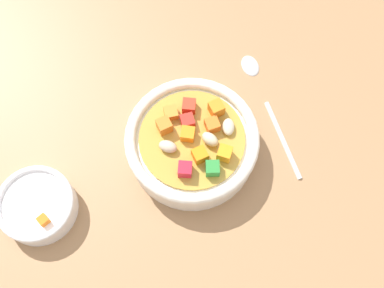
{
  "coord_description": "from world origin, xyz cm",
  "views": [
    {
      "loc": [
        -18.73,
        -10.85,
        57.72
      ],
      "look_at": [
        0.0,
        0.0,
        2.14
      ],
      "focal_mm": 45.73,
      "sensor_mm": 36.0,
      "label": 1
    }
  ],
  "objects": [
    {
      "name": "ground_plane",
      "position": [
        0.0,
        0.0,
        -1.0
      ],
      "size": [
        140.0,
        140.0,
        2.0
      ],
      "primitive_type": "cube",
      "color": "#9E754F"
    },
    {
      "name": "soup_bowl_main",
      "position": [
        0.01,
        -0.02,
        2.56
      ],
      "size": [
        16.14,
        16.14,
        5.81
      ],
      "color": "white",
      "rests_on": "ground_plane"
    },
    {
      "name": "spoon",
      "position": [
        11.41,
        -4.25,
        0.39
      ],
      "size": [
        13.26,
        14.93,
        0.88
      ],
      "rotation": [
        0.0,
        0.0,
        7.14
      ],
      "color": "silver",
      "rests_on": "ground_plane"
    },
    {
      "name": "side_bowl_small",
      "position": [
        -15.68,
        11.95,
        1.66
      ],
      "size": [
        9.15,
        9.15,
        3.73
      ],
      "color": "white",
      "rests_on": "ground_plane"
    }
  ]
}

